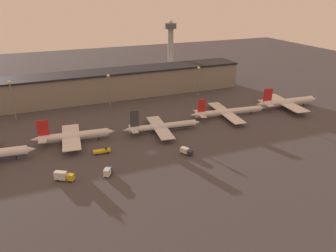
{
  "coord_description": "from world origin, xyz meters",
  "views": [
    {
      "loc": [
        -44.4,
        -127.06,
        69.55
      ],
      "look_at": [
        13.49,
        13.2,
        6.0
      ],
      "focal_mm": 35.0,
      "sensor_mm": 36.0,
      "label": 1
    }
  ],
  "objects": [
    {
      "name": "terminal_building",
      "position": [
        0.0,
        88.98,
        9.45
      ],
      "size": [
        193.18,
        21.87,
        18.79
      ],
      "color": "gray",
      "rests_on": "ground"
    },
    {
      "name": "service_vehicle_1",
      "position": [
        -23.24,
        -12.33,
        1.89
      ],
      "size": [
        4.49,
        5.58,
        3.45
      ],
      "rotation": [
        0.0,
        0.0,
        1.07
      ],
      "color": "#195199",
      "rests_on": "ground"
    },
    {
      "name": "service_vehicle_2",
      "position": [
        -40.14,
        -9.45,
        2.15
      ],
      "size": [
        7.66,
        5.83,
        3.92
      ],
      "rotation": [
        0.0,
        0.0,
        -0.55
      ],
      "color": "gold",
      "rests_on": "ground"
    },
    {
      "name": "airplane_3",
      "position": [
        57.21,
        26.58,
        2.91
      ],
      "size": [
        48.21,
        37.21,
        12.16
      ],
      "rotation": [
        0.0,
        0.0,
        -0.1
      ],
      "color": "silver",
      "rests_on": "ground"
    },
    {
      "name": "service_vehicle_3",
      "position": [
        13.86,
        -7.61,
        1.7
      ],
      "size": [
        5.16,
        6.21,
        3.02
      ],
      "rotation": [
        0.0,
        0.0,
        -1.01
      ],
      "color": "#282D38",
      "rests_on": "ground"
    },
    {
      "name": "lamp_post_0",
      "position": [
        -58.43,
        69.63,
        14.77
      ],
      "size": [
        1.8,
        1.8,
        22.95
      ],
      "color": "slate",
      "rests_on": "ground"
    },
    {
      "name": "ground",
      "position": [
        0.0,
        0.0,
        0.0
      ],
      "size": [
        600.0,
        600.0,
        0.0
      ],
      "primitive_type": "plane",
      "color": "#423F44"
    },
    {
      "name": "airplane_2",
      "position": [
        13.03,
        20.52,
        2.95
      ],
      "size": [
        42.48,
        32.39,
        13.38
      ],
      "rotation": [
        0.0,
        0.0,
        -0.1
      ],
      "color": "silver",
      "rests_on": "ground"
    },
    {
      "name": "lamp_post_1",
      "position": [
        -3.06,
        69.63,
        13.79
      ],
      "size": [
        1.8,
        1.8,
        21.2
      ],
      "color": "slate",
      "rests_on": "ground"
    },
    {
      "name": "airplane_1",
      "position": [
        -31.7,
        24.9,
        3.39
      ],
      "size": [
        40.48,
        31.99,
        13.16
      ],
      "rotation": [
        0.0,
        0.0,
        -0.1
      ],
      "color": "silver",
      "rests_on": "ground"
    },
    {
      "name": "service_vehicle_0",
      "position": [
        -21.35,
        7.86,
        1.24
      ],
      "size": [
        7.85,
        2.58,
        2.62
      ],
      "rotation": [
        0.0,
        0.0,
        -0.03
      ],
      "color": "gold",
      "rests_on": "ground"
    },
    {
      "name": "airplane_4",
      "position": [
        99.8,
        25.54,
        3.78
      ],
      "size": [
        44.42,
        37.07,
        13.74
      ],
      "rotation": [
        0.0,
        0.0,
        -0.1
      ],
      "color": "silver",
      "rests_on": "ground"
    },
    {
      "name": "lamp_post_2",
      "position": [
        59.72,
        69.63,
        13.56
      ],
      "size": [
        1.8,
        1.8,
        20.8
      ],
      "color": "slate",
      "rests_on": "ground"
    },
    {
      "name": "control_tower",
      "position": [
        58.15,
        116.07,
        27.69
      ],
      "size": [
        9.0,
        9.0,
        48.02
      ],
      "color": "#99999E",
      "rests_on": "ground"
    }
  ]
}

